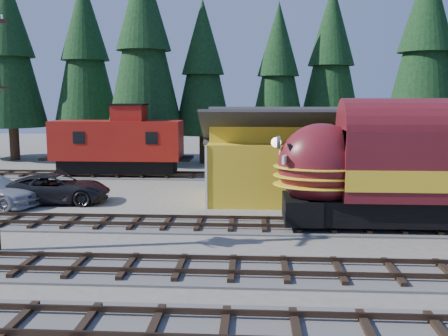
{
  "coord_description": "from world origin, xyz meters",
  "views": [
    {
      "loc": [
        -3.5,
        -18.31,
        5.92
      ],
      "look_at": [
        -4.84,
        4.0,
        2.71
      ],
      "focal_mm": 40.0,
      "sensor_mm": 36.0,
      "label": 1
    }
  ],
  "objects": [
    {
      "name": "ground",
      "position": [
        0.0,
        0.0,
        0.0
      ],
      "size": [
        120.0,
        120.0,
        0.0
      ],
      "primitive_type": "plane",
      "color": "#6B665B",
      "rests_on": "ground"
    },
    {
      "name": "track_spur",
      "position": [
        -10.0,
        18.0,
        0.06
      ],
      "size": [
        32.0,
        3.2,
        0.33
      ],
      "color": "#4C4947",
      "rests_on": "ground"
    },
    {
      "name": "depot",
      "position": [
        -0.0,
        10.5,
        2.96
      ],
      "size": [
        12.8,
        7.0,
        5.3
      ],
      "color": "yellow",
      "rests_on": "ground"
    },
    {
      "name": "conifer_backdrop",
      "position": [
        4.91,
        24.72,
        9.98
      ],
      "size": [
        80.28,
        22.9,
        16.54
      ],
      "color": "black",
      "rests_on": "ground"
    },
    {
      "name": "caboose",
      "position": [
        -13.57,
        18.0,
        2.48
      ],
      "size": [
        9.56,
        2.77,
        4.97
      ],
      "color": "black",
      "rests_on": "ground"
    },
    {
      "name": "pickup_truck_a",
      "position": [
        -14.53,
        8.59,
        0.81
      ],
      "size": [
        6.09,
        3.28,
        1.62
      ],
      "primitive_type": "imported",
      "rotation": [
        0.0,
        0.0,
        1.67
      ],
      "color": "black",
      "rests_on": "ground"
    }
  ]
}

